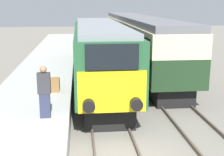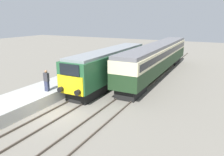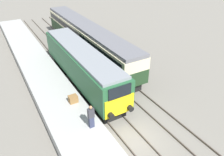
# 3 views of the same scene
# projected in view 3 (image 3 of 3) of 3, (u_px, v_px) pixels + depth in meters

# --- Properties ---
(ground_plane) EXTENTS (120.00, 120.00, 0.00)m
(ground_plane) POSITION_uv_depth(u_px,v_px,m) (133.00, 140.00, 15.59)
(ground_plane) COLOR slate
(platform_left) EXTENTS (3.50, 50.00, 0.95)m
(platform_left) POSITION_uv_depth(u_px,v_px,m) (53.00, 93.00, 19.87)
(platform_left) COLOR #A8A8A3
(platform_left) RESTS_ON ground_plane
(rails_near_track) EXTENTS (1.51, 60.00, 0.14)m
(rails_near_track) POSITION_uv_depth(u_px,v_px,m) (101.00, 102.00, 19.27)
(rails_near_track) COLOR #4C4238
(rails_near_track) RESTS_ON ground_plane
(rails_far_track) EXTENTS (1.50, 60.00, 0.14)m
(rails_far_track) POSITION_uv_depth(u_px,v_px,m) (132.00, 92.00, 20.74)
(rails_far_track) COLOR #4C4238
(rails_far_track) RESTS_ON ground_plane
(locomotive) EXTENTS (2.70, 14.28, 3.79)m
(locomotive) POSITION_uv_depth(u_px,v_px,m) (82.00, 65.00, 21.07)
(locomotive) COLOR black
(locomotive) RESTS_ON ground_plane
(passenger_carriage) EXTENTS (2.75, 21.42, 3.91)m
(passenger_carriage) POSITION_uv_depth(u_px,v_px,m) (87.00, 36.00, 27.11)
(passenger_carriage) COLOR black
(passenger_carriage) RESTS_ON ground_plane
(person_on_platform) EXTENTS (0.44, 0.26, 1.84)m
(person_on_platform) POSITION_uv_depth(u_px,v_px,m) (91.00, 117.00, 14.92)
(person_on_platform) COLOR #2D334C
(person_on_platform) RESTS_ON platform_left
(luggage_crate) EXTENTS (0.70, 0.56, 0.60)m
(luggage_crate) POSITION_uv_depth(u_px,v_px,m) (73.00, 99.00, 17.73)
(luggage_crate) COLOR olive
(luggage_crate) RESTS_ON platform_left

